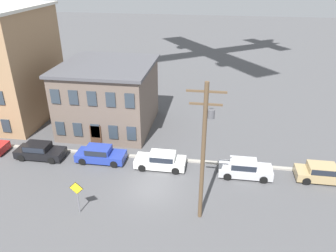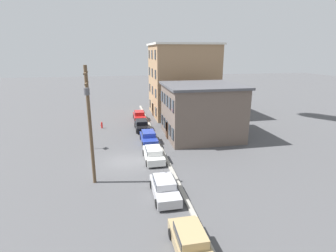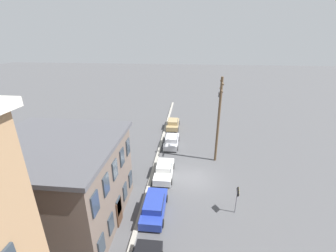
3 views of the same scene
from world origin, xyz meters
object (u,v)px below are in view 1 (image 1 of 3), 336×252
Objects in this scene: car_white at (161,160)px; utility_pole at (204,148)px; car_black at (39,150)px; caution_sign at (77,192)px; car_blue at (100,154)px; car_tan at (323,172)px; car_silver at (244,168)px.

utility_pole is at bearing -56.43° from car_white.
caution_sign reaches higher than car_black.
car_blue is 1.66× the size of caution_sign.
car_tan is at bearing 31.42° from utility_pole.
caution_sign is at bearing -45.26° from car_black.
caution_sign is at bearing -159.62° from car_tan.
caution_sign is at bearing -151.55° from car_silver.
utility_pole is (8.61, 0.90, 3.81)m from caution_sign.
car_black is 1.00× the size of car_blue.
car_white is at bearing -179.36° from car_tan.
car_black is at bearing 159.46° from utility_pole.
caution_sign reaches higher than car_white.
car_silver is (18.41, -0.10, 0.00)m from car_black.
car_white is 1.66× the size of caution_sign.
car_black is 0.44× the size of utility_pole.
car_tan is (13.42, 0.15, 0.00)m from car_white.
caution_sign is (-18.23, -6.77, 1.03)m from car_tan.
utility_pole is at bearing 5.94° from caution_sign.
car_black and car_tan have the same top height.
caution_sign is (-11.92, -6.46, 1.03)m from car_silver.
car_silver is at bearing -1.34° from car_white.
car_white is at bearing 123.57° from utility_pole.
car_tan is (24.73, 0.22, 0.00)m from car_black.
car_blue is at bearing 147.81° from utility_pole.
car_black is 24.73m from car_tan.
car_blue and car_silver have the same top height.
car_tan is at bearing 20.38° from caution_sign.
car_tan is (6.31, 0.32, 0.00)m from car_silver.
car_blue is at bearing 2.69° from car_black.
car_silver is 8.09m from utility_pole.
car_white is 8.41m from utility_pole.
car_blue is at bearing 96.72° from caution_sign.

